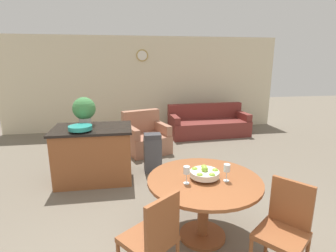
{
  "coord_description": "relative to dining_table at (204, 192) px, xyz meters",
  "views": [
    {
      "loc": [
        -0.54,
        -1.84,
        2.01
      ],
      "look_at": [
        0.15,
        2.42,
        0.94
      ],
      "focal_mm": 28.0,
      "sensor_mm": 36.0,
      "label": 1
    }
  ],
  "objects": [
    {
      "name": "dining_table",
      "position": [
        0.0,
        0.0,
        0.0
      ],
      "size": [
        1.27,
        1.27,
        0.74
      ],
      "color": "brown",
      "rests_on": "ground_plane"
    },
    {
      "name": "dining_chair_near_right",
      "position": [
        0.59,
        -0.64,
        -0.05
      ],
      "size": [
        0.59,
        0.59,
        0.93
      ],
      "rotation": [
        0.0,
        0.0,
        8.52
      ],
      "color": "brown",
      "rests_on": "ground_plane"
    },
    {
      "name": "fruit_bowl",
      "position": [
        0.0,
        -0.0,
        0.23
      ],
      "size": [
        0.32,
        0.32,
        0.15
      ],
      "color": "silver",
      "rests_on": "dining_table"
    },
    {
      "name": "teal_bowl",
      "position": [
        -1.56,
        1.59,
        0.41
      ],
      "size": [
        0.37,
        0.37,
        0.09
      ],
      "color": "teal",
      "rests_on": "kitchen_island"
    },
    {
      "name": "potted_plant",
      "position": [
        -1.54,
        2.01,
        0.63
      ],
      "size": [
        0.39,
        0.39,
        0.48
      ],
      "color": "beige",
      "rests_on": "kitchen_island"
    },
    {
      "name": "wine_glass_left",
      "position": [
        -0.22,
        -0.08,
        0.31
      ],
      "size": [
        0.07,
        0.07,
        0.19
      ],
      "color": "silver",
      "rests_on": "dining_table"
    },
    {
      "name": "wall_back",
      "position": [
        -0.29,
        5.15,
        0.78
      ],
      "size": [
        8.0,
        0.09,
        2.7
      ],
      "color": "beige",
      "rests_on": "ground_plane"
    },
    {
      "name": "armchair",
      "position": [
        -0.41,
        3.14,
        -0.27
      ],
      "size": [
        1.11,
        1.09,
        0.9
      ],
      "rotation": [
        0.0,
        0.0,
        0.33
      ],
      "color": "#A87056",
      "rests_on": "ground_plane"
    },
    {
      "name": "dining_chair_near_left",
      "position": [
        -0.64,
        -0.59,
        -0.05
      ],
      "size": [
        0.59,
        0.59,
        0.93
      ],
      "rotation": [
        0.0,
        0.0,
        6.95
      ],
      "color": "brown",
      "rests_on": "ground_plane"
    },
    {
      "name": "trash_bin",
      "position": [
        -0.38,
        1.99,
        -0.21
      ],
      "size": [
        0.32,
        0.24,
        0.72
      ],
      "color": "#47474C",
      "rests_on": "ground_plane"
    },
    {
      "name": "couch",
      "position": [
        1.41,
        4.22,
        -0.28
      ],
      "size": [
        2.19,
        0.99,
        0.84
      ],
      "rotation": [
        0.0,
        0.0,
        0.05
      ],
      "color": "maroon",
      "rests_on": "ground_plane"
    },
    {
      "name": "wine_glass_right",
      "position": [
        0.22,
        -0.09,
        0.31
      ],
      "size": [
        0.07,
        0.07,
        0.19
      ],
      "color": "silver",
      "rests_on": "dining_table"
    },
    {
      "name": "kitchen_island",
      "position": [
        -1.4,
        1.8,
        -0.1
      ],
      "size": [
        1.3,
        0.87,
        0.93
      ],
      "color": "brown",
      "rests_on": "ground_plane"
    }
  ]
}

